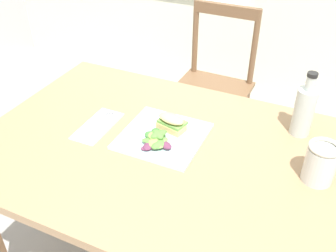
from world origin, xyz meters
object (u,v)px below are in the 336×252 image
object	(u,v)px
chair_wooden_far	(213,87)
sandwich_half_front	(171,122)
dining_table	(166,179)
fork_on_napkin	(100,122)
bottle_cold_brew	(303,113)
plate_lunch	(163,136)
mason_jar_iced_tea	(320,165)

from	to	relation	value
chair_wooden_far	sandwich_half_front	size ratio (longest dim) A/B	8.33
dining_table	sandwich_half_front	bearing A→B (deg)	102.66
chair_wooden_far	fork_on_napkin	bearing A→B (deg)	-96.99
sandwich_half_front	bottle_cold_brew	size ratio (longest dim) A/B	0.47
dining_table	plate_lunch	xyz separation A→B (m)	(-0.03, 0.05, 0.14)
dining_table	bottle_cold_brew	size ratio (longest dim) A/B	5.43
dining_table	bottle_cold_brew	bearing A→B (deg)	35.16
bottle_cold_brew	mason_jar_iced_tea	world-z (taller)	bottle_cold_brew
chair_wooden_far	plate_lunch	xyz separation A→B (m)	(0.12, -0.88, 0.30)
plate_lunch	bottle_cold_brew	xyz separation A→B (m)	(0.40, 0.21, 0.07)
dining_table	fork_on_napkin	size ratio (longest dim) A/B	6.55
sandwich_half_front	fork_on_napkin	distance (m)	0.25
dining_table	mason_jar_iced_tea	bearing A→B (deg)	6.32
chair_wooden_far	sandwich_half_front	xyz separation A→B (m)	(0.13, -0.84, 0.33)
chair_wooden_far	bottle_cold_brew	distance (m)	0.93
sandwich_half_front	fork_on_napkin	bearing A→B (deg)	-166.00
plate_lunch	fork_on_napkin	size ratio (longest dim) A/B	1.41
plate_lunch	fork_on_napkin	distance (m)	0.23
fork_on_napkin	mason_jar_iced_tea	xyz separation A→B (m)	(0.71, 0.02, 0.05)
fork_on_napkin	mason_jar_iced_tea	size ratio (longest dim) A/B	1.52
plate_lunch	mason_jar_iced_tea	size ratio (longest dim) A/B	2.15
bottle_cold_brew	mason_jar_iced_tea	xyz separation A→B (m)	(0.08, -0.21, -0.02)
bottle_cold_brew	chair_wooden_far	bearing A→B (deg)	127.80
fork_on_napkin	bottle_cold_brew	bearing A→B (deg)	20.34
sandwich_half_front	mason_jar_iced_tea	world-z (taller)	mason_jar_iced_tea
mason_jar_iced_tea	dining_table	bearing A→B (deg)	-173.68
plate_lunch	fork_on_napkin	bearing A→B (deg)	-175.05
chair_wooden_far	fork_on_napkin	distance (m)	0.96
sandwich_half_front	fork_on_napkin	world-z (taller)	sandwich_half_front
sandwich_half_front	mason_jar_iced_tea	distance (m)	0.47
fork_on_napkin	chair_wooden_far	bearing A→B (deg)	83.01
plate_lunch	dining_table	bearing A→B (deg)	-55.76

